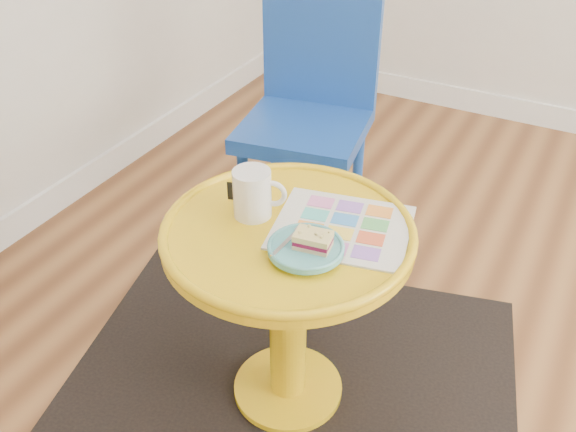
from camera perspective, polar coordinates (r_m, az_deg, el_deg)
The scene contains 9 objects.
room_walls at distance 2.81m, azimuth 5.76°, elevation 3.77°, with size 4.00×4.00×4.00m.
rug at distance 1.96m, azimuth 0.00°, elevation -15.21°, with size 1.30×1.10×0.01m, color black.
side_table at distance 1.66m, azimuth -0.00°, elevation -5.85°, with size 0.62×0.62×0.59m.
chair at distance 2.28m, azimuth 2.00°, elevation 9.84°, with size 0.48×0.48×0.94m.
newspaper at distance 1.56m, azimuth 4.83°, elevation -1.01°, with size 0.32×0.27×0.01m, color silver.
mug at distance 1.57m, azimuth -3.11°, elevation 2.13°, with size 0.13×0.10×0.12m.
plate at distance 1.46m, azimuth 1.60°, elevation -2.91°, with size 0.18×0.18×0.02m.
cake_slice at distance 1.45m, azimuth 2.24°, elevation -2.17°, with size 0.09×0.07×0.04m.
fork at distance 1.48m, azimuth 0.19°, elevation -2.02°, with size 0.02×0.14×0.00m.
Camera 1 is at (-0.11, -1.25, 1.50)m, focal length 40.00 mm.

